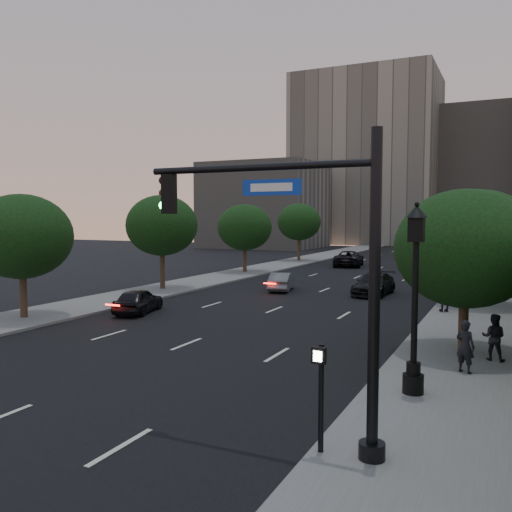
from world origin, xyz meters
The scene contains 27 objects.
ground centered at (0.00, 0.00, 0.00)m, with size 160.00×160.00×0.00m, color black.
road_surface centered at (0.00, 30.00, 0.01)m, with size 16.00×140.00×0.02m, color black.
sidewalk_right centered at (10.25, 30.00, 0.07)m, with size 4.50×140.00×0.15m, color slate.
sidewalk_left centered at (-10.25, 30.00, 0.07)m, with size 4.50×140.00×0.15m, color slate.
office_block_left centered at (-14.00, 92.00, 16.00)m, with size 26.00×20.00×32.00m, color gray.
office_block_mid centered at (6.00, 102.00, 13.00)m, with size 22.00×18.00×26.00m, color gray.
office_block_filler centered at (-26.00, 70.00, 7.00)m, with size 18.00×16.00×14.00m, color gray.
tree_right_a centered at (10.30, 8.00, 4.02)m, with size 5.20×5.20×6.24m.
tree_right_b centered at (10.30, 20.00, 4.52)m, with size 5.20×5.20×6.74m.
tree_right_c centered at (10.30, 33.00, 4.02)m, with size 5.20×5.20×6.24m.
tree_right_d centered at (10.30, 47.00, 4.52)m, with size 5.20×5.20×6.74m.
tree_right_e centered at (10.30, 62.00, 4.02)m, with size 5.20×5.20×6.24m.
tree_left_a centered at (-10.30, 6.00, 4.21)m, with size 5.00×5.00×6.34m.
tree_left_b centered at (-10.30, 18.00, 4.58)m, with size 5.00×5.00×6.71m.
tree_left_c centered at (-10.30, 31.00, 4.21)m, with size 5.00×5.00×6.34m.
tree_left_d centered at (-10.30, 45.00, 4.58)m, with size 5.00×5.00×6.71m.
traffic_signal_mast centered at (8.23, -2.45, 3.67)m, with size 5.68×0.56×7.00m.
street_lamp centered at (9.41, 2.25, 2.63)m, with size 0.64×0.64×5.62m.
pedestrian_signal centered at (8.25, -2.63, 1.57)m, with size 0.30×0.33×2.50m.
sedan_near_left centered at (-6.28, 10.03, 0.68)m, with size 1.60×3.97×1.35m, color black.
sedan_mid_left centered at (-2.65, 21.48, 0.65)m, with size 1.37×3.94×1.30m, color slate.
sedan_far_left centered at (-3.47, 41.69, 0.82)m, with size 2.72×5.89×1.64m, color black.
sedan_near_right centered at (3.67, 22.22, 0.72)m, with size 2.02×4.97×1.44m, color black.
sedan_far_right centered at (4.19, 41.67, 0.82)m, with size 1.94×4.83×1.65m, color slate.
pedestrian_a centered at (10.59, 5.10, 1.01)m, with size 0.63×0.41×1.71m, color black.
pedestrian_b centered at (11.38, 7.11, 0.98)m, with size 0.80×0.63×1.65m, color black.
pedestrian_c centered at (8.74, 16.66, 1.11)m, with size 1.12×0.47×1.92m, color black.
Camera 1 is at (11.82, -13.42, 5.21)m, focal length 38.00 mm.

